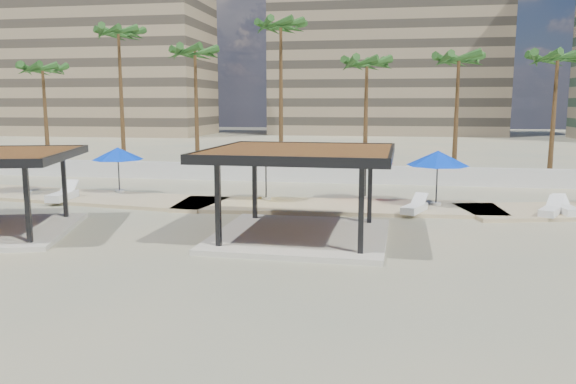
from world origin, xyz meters
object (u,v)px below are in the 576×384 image
pavilion_central (301,185)px  lounger_a (63,195)px  umbrella_a (118,154)px  umbrella_c (366,156)px  lounger_d (551,210)px  lounger_b (415,208)px  lounger_c (566,209)px

pavilion_central → lounger_a: bearing=159.1°
umbrella_a → umbrella_c: 13.94m
umbrella_c → lounger_a: 16.16m
lounger_a → lounger_d: size_ratio=1.16×
pavilion_central → lounger_b: (4.58, 5.36, -1.73)m
umbrella_c → lounger_c: 9.88m
pavilion_central → lounger_b: 7.26m
lounger_b → lounger_d: size_ratio=1.02×
umbrella_a → lounger_b: bearing=-10.7°
pavilion_central → lounger_b: bearing=51.0°
umbrella_a → umbrella_c: size_ratio=0.93×
pavilion_central → umbrella_a: (-11.78, 8.46, 0.28)m
pavilion_central → lounger_b: size_ratio=3.31×
lounger_a → lounger_c: 25.08m
lounger_c → lounger_b: bearing=91.5°
lounger_a → lounger_c: lounger_a is taller
umbrella_a → lounger_c: umbrella_a is taller
lounger_c → lounger_a: bearing=85.6°
lounger_c → umbrella_a: bearing=78.7°
umbrella_c → lounger_d: size_ratio=1.76×
umbrella_a → lounger_d: bearing=-6.8°
pavilion_central → umbrella_c: pavilion_central is taller
lounger_d → lounger_c: bearing=-31.9°
lounger_a → lounger_c: (25.07, 0.64, -0.03)m
lounger_a → lounger_c: size_ratio=1.18×
lounger_a → lounger_b: size_ratio=1.14×
umbrella_a → lounger_b: size_ratio=1.60×
umbrella_c → lounger_a: (-15.73, -3.10, -2.05)m
pavilion_central → lounger_c: bearing=30.1°
pavilion_central → umbrella_a: bearing=145.9°
umbrella_a → lounger_a: umbrella_a is taller
lounger_d → umbrella_a: bearing=110.5°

